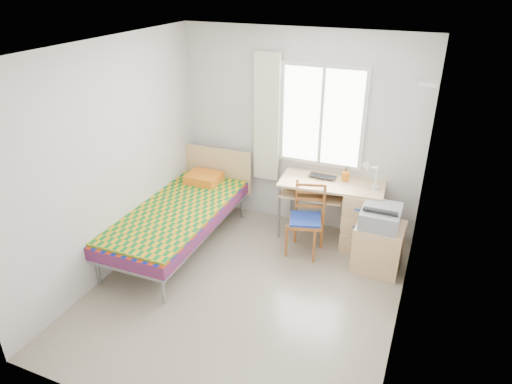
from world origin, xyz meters
TOP-DOWN VIEW (x-y plane):
  - floor at (0.00, 0.00)m, footprint 3.50×3.50m
  - ceiling at (0.00, 0.00)m, footprint 3.50×3.50m
  - wall_back at (0.00, 1.75)m, footprint 3.20×0.00m
  - wall_left at (-1.60, 0.00)m, footprint 0.00×3.50m
  - wall_right at (1.60, 0.00)m, footprint 0.00×3.50m
  - window at (0.30, 1.73)m, footprint 1.10×0.04m
  - curtain at (-0.42, 1.68)m, footprint 0.35×0.05m
  - floating_shelf at (1.49, 1.40)m, footprint 0.20×0.32m
  - bed at (-1.15, 0.58)m, footprint 1.07×2.25m
  - desk at (0.90, 1.46)m, footprint 1.34×0.69m
  - chair at (0.37, 1.06)m, footprint 0.48×0.48m
  - cabinet at (1.25, 1.01)m, footprint 0.55×0.49m
  - printer at (1.23, 1.03)m, footprint 0.43×0.50m
  - laptop at (0.40, 1.50)m, footprint 0.35×0.24m
  - pen_cup at (0.69, 1.58)m, footprint 0.11×0.11m
  - task_lamp at (1.02, 1.37)m, footprint 0.22×0.32m
  - book at (0.37, 1.47)m, footprint 0.21×0.26m

SIDE VIEW (x-z plane):
  - floor at x=0.00m, z-range 0.00..0.00m
  - cabinet at x=1.25m, z-range 0.00..0.58m
  - desk at x=0.90m, z-range 0.03..0.84m
  - bed at x=-1.15m, z-range -0.02..0.95m
  - chair at x=0.37m, z-range 0.06..0.96m
  - book at x=0.37m, z-range 0.58..0.60m
  - printer at x=1.23m, z-range 0.58..0.80m
  - laptop at x=0.40m, z-range 0.81..0.83m
  - pen_cup at x=0.69m, z-range 0.81..0.92m
  - task_lamp at x=1.02m, z-range 0.86..1.25m
  - wall_left at x=-1.60m, z-range -0.45..3.05m
  - wall_right at x=1.60m, z-range -0.45..3.05m
  - wall_back at x=0.00m, z-range -0.30..2.90m
  - curtain at x=-0.42m, z-range 0.60..2.30m
  - window at x=0.30m, z-range 0.90..2.20m
  - floating_shelf at x=1.49m, z-range 2.13..2.17m
  - ceiling at x=0.00m, z-range 2.60..2.60m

